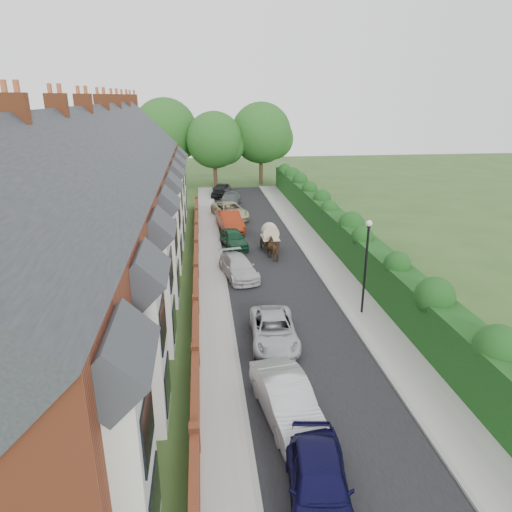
{
  "coord_description": "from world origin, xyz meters",
  "views": [
    {
      "loc": [
        -4.82,
        -17.04,
        11.0
      ],
      "look_at": [
        -1.82,
        7.72,
        2.2
      ],
      "focal_mm": 32.0,
      "sensor_mm": 36.0,
      "label": 1
    }
  ],
  "objects_px": {
    "car_silver_a": "(287,400)",
    "horse_cart": "(270,236)",
    "car_green": "(234,238)",
    "horse": "(274,249)",
    "car_silver_b": "(274,330)",
    "car_grey": "(230,200)",
    "car_black": "(221,190)",
    "car_white": "(238,267)",
    "car_red": "(230,221)",
    "car_navy": "(319,482)",
    "lamppost": "(366,256)",
    "car_beige": "(230,210)"
  },
  "relations": [
    {
      "from": "horse_cart",
      "to": "car_beige",
      "type": "bearing_deg",
      "value": 103.26
    },
    {
      "from": "horse_cart",
      "to": "lamppost",
      "type": "bearing_deg",
      "value": -73.49
    },
    {
      "from": "car_navy",
      "to": "car_red",
      "type": "bearing_deg",
      "value": 98.86
    },
    {
      "from": "car_silver_b",
      "to": "car_grey",
      "type": "height_order",
      "value": "car_grey"
    },
    {
      "from": "car_silver_b",
      "to": "car_grey",
      "type": "xyz_separation_m",
      "value": [
        -0.2,
        27.71,
        0.09
      ]
    },
    {
      "from": "lamppost",
      "to": "car_red",
      "type": "distance_m",
      "value": 18.17
    },
    {
      "from": "car_navy",
      "to": "car_red",
      "type": "height_order",
      "value": "car_red"
    },
    {
      "from": "car_white",
      "to": "car_red",
      "type": "relative_size",
      "value": 0.92
    },
    {
      "from": "car_silver_a",
      "to": "car_white",
      "type": "xyz_separation_m",
      "value": [
        -0.56,
        13.75,
        -0.11
      ]
    },
    {
      "from": "car_white",
      "to": "car_green",
      "type": "xyz_separation_m",
      "value": [
        0.14,
        6.1,
        0.03
      ]
    },
    {
      "from": "car_green",
      "to": "horse_cart",
      "type": "xyz_separation_m",
      "value": [
        2.65,
        -1.17,
        0.49
      ]
    },
    {
      "from": "car_silver_b",
      "to": "car_black",
      "type": "xyz_separation_m",
      "value": [
        -0.83,
        33.31,
        0.11
      ]
    },
    {
      "from": "lamppost",
      "to": "car_silver_a",
      "type": "distance_m",
      "value": 9.76
    },
    {
      "from": "car_silver_b",
      "to": "horse",
      "type": "xyz_separation_m",
      "value": [
        1.84,
        11.4,
        0.12
      ]
    },
    {
      "from": "car_grey",
      "to": "car_silver_b",
      "type": "bearing_deg",
      "value": -79.51
    },
    {
      "from": "car_silver_a",
      "to": "car_green",
      "type": "relative_size",
      "value": 1.15
    },
    {
      "from": "lamppost",
      "to": "car_green",
      "type": "relative_size",
      "value": 1.29
    },
    {
      "from": "car_navy",
      "to": "horse",
      "type": "height_order",
      "value": "horse"
    },
    {
      "from": "car_grey",
      "to": "car_white",
      "type": "bearing_deg",
      "value": -82.14
    },
    {
      "from": "car_silver_a",
      "to": "car_grey",
      "type": "relative_size",
      "value": 0.92
    },
    {
      "from": "lamppost",
      "to": "horse",
      "type": "xyz_separation_m",
      "value": [
        -3.27,
        9.09,
        -2.54
      ]
    },
    {
      "from": "car_silver_b",
      "to": "lamppost",
      "type": "bearing_deg",
      "value": 27.18
    },
    {
      "from": "car_black",
      "to": "horse",
      "type": "height_order",
      "value": "horse"
    },
    {
      "from": "car_green",
      "to": "horse",
      "type": "distance_m",
      "value": 4.08
    },
    {
      "from": "car_navy",
      "to": "car_black",
      "type": "relative_size",
      "value": 1.0
    },
    {
      "from": "lamppost",
      "to": "horse_cart",
      "type": "xyz_separation_m",
      "value": [
        -3.27,
        11.03,
        -2.13
      ]
    },
    {
      "from": "car_silver_a",
      "to": "horse_cart",
      "type": "height_order",
      "value": "horse_cart"
    },
    {
      "from": "car_silver_b",
      "to": "car_red",
      "type": "relative_size",
      "value": 0.93
    },
    {
      "from": "car_white",
      "to": "horse_cart",
      "type": "height_order",
      "value": "horse_cart"
    },
    {
      "from": "car_silver_b",
      "to": "car_black",
      "type": "bearing_deg",
      "value": 94.3
    },
    {
      "from": "car_navy",
      "to": "car_white",
      "type": "distance_m",
      "value": 17.47
    },
    {
      "from": "car_beige",
      "to": "car_grey",
      "type": "distance_m",
      "value": 4.44
    },
    {
      "from": "car_silver_b",
      "to": "horse_cart",
      "type": "bearing_deg",
      "value": 85.0
    },
    {
      "from": "car_white",
      "to": "car_green",
      "type": "relative_size",
      "value": 1.12
    },
    {
      "from": "car_navy",
      "to": "car_red",
      "type": "xyz_separation_m",
      "value": [
        -0.63,
        28.36,
        0.05
      ]
    },
    {
      "from": "car_white",
      "to": "horse",
      "type": "xyz_separation_m",
      "value": [
        2.79,
        2.99,
        0.11
      ]
    },
    {
      "from": "car_navy",
      "to": "car_silver_b",
      "type": "xyz_separation_m",
      "value": [
        0.15,
        9.04,
        -0.12
      ]
    },
    {
      "from": "horse",
      "to": "car_beige",
      "type": "bearing_deg",
      "value": -99.6
    },
    {
      "from": "car_silver_a",
      "to": "horse_cart",
      "type": "xyz_separation_m",
      "value": [
        2.22,
        18.68,
        0.41
      ]
    },
    {
      "from": "lamppost",
      "to": "horse",
      "type": "height_order",
      "value": "lamppost"
    },
    {
      "from": "lamppost",
      "to": "car_white",
      "type": "distance_m",
      "value": 8.99
    },
    {
      "from": "car_silver_a",
      "to": "car_black",
      "type": "xyz_separation_m",
      "value": [
        -0.45,
        38.65,
        -0.01
      ]
    },
    {
      "from": "car_silver_a",
      "to": "car_black",
      "type": "height_order",
      "value": "car_silver_a"
    },
    {
      "from": "lamppost",
      "to": "car_white",
      "type": "height_order",
      "value": "lamppost"
    },
    {
      "from": "car_navy",
      "to": "horse_cart",
      "type": "bearing_deg",
      "value": 92.51
    },
    {
      "from": "car_white",
      "to": "car_grey",
      "type": "xyz_separation_m",
      "value": [
        0.75,
        19.3,
        0.08
      ]
    },
    {
      "from": "car_silver_a",
      "to": "car_silver_b",
      "type": "xyz_separation_m",
      "value": [
        0.38,
        5.34,
        -0.12
      ]
    },
    {
      "from": "car_navy",
      "to": "car_grey",
      "type": "relative_size",
      "value": 0.88
    },
    {
      "from": "car_silver_a",
      "to": "car_white",
      "type": "bearing_deg",
      "value": 83.8
    },
    {
      "from": "car_black",
      "to": "horse_cart",
      "type": "distance_m",
      "value": 20.15
    }
  ]
}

